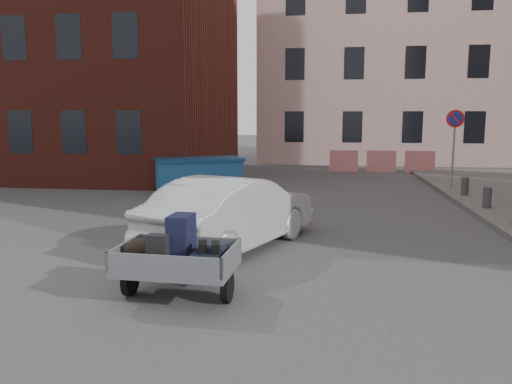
# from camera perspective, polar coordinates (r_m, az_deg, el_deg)

# --- Properties ---
(ground) EXTENTS (120.00, 120.00, 0.00)m
(ground) POSITION_cam_1_polar(r_m,az_deg,el_deg) (8.88, -3.35, -8.07)
(ground) COLOR #38383A
(ground) RESTS_ON ground
(building_brick) EXTENTS (12.00, 10.00, 14.00)m
(building_brick) POSITION_cam_1_polar(r_m,az_deg,el_deg) (24.28, -19.33, 18.75)
(building_brick) COLOR #591E16
(building_brick) RESTS_ON ground
(building_pink) EXTENTS (16.00, 8.00, 14.00)m
(building_pink) POSITION_cam_1_polar(r_m,az_deg,el_deg) (30.96, 16.65, 16.58)
(building_pink) COLOR #C29F95
(building_pink) RESTS_ON ground
(no_parking_sign) EXTENTS (0.60, 0.09, 2.65)m
(no_parking_sign) POSITION_cam_1_polar(r_m,az_deg,el_deg) (18.34, 21.75, 6.37)
(no_parking_sign) COLOR gray
(no_parking_sign) RESTS_ON sidewalk
(barriers) EXTENTS (4.70, 0.18, 1.00)m
(barriers) POSITION_cam_1_polar(r_m,az_deg,el_deg) (23.56, 14.13, 3.41)
(barriers) COLOR red
(barriers) RESTS_ON ground
(trailer) EXTENTS (1.65, 1.84, 1.20)m
(trailer) POSITION_cam_1_polar(r_m,az_deg,el_deg) (7.11, -9.09, -7.34)
(trailer) COLOR black
(trailer) RESTS_ON ground
(dumpster) EXTENTS (3.17, 2.47, 1.18)m
(dumpster) POSITION_cam_1_polar(r_m,az_deg,el_deg) (16.73, -6.54, 1.89)
(dumpster) COLOR #1D528C
(dumpster) RESTS_ON ground
(silver_car) EXTENTS (3.00, 4.55, 1.42)m
(silver_car) POSITION_cam_1_polar(r_m,az_deg,el_deg) (9.68, -2.65, -2.35)
(silver_car) COLOR #A3A6AA
(silver_car) RESTS_ON ground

